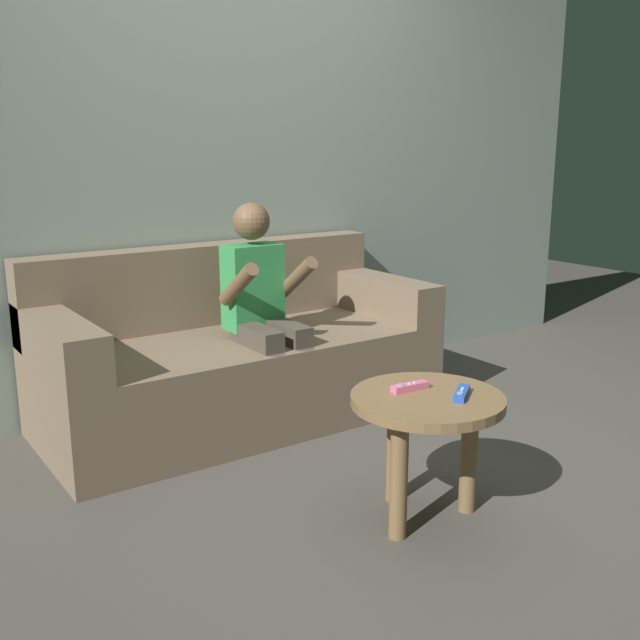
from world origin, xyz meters
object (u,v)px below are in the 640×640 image
(person_seated_on_couch, at_px, (263,304))
(coffee_table, at_px, (425,420))
(game_remote_pink_center, at_px, (410,387))
(game_remote_blue_near_edge, at_px, (462,393))
(couch, at_px, (236,359))

(person_seated_on_couch, xyz_separation_m, coffee_table, (0.01, -1.06, -0.21))
(coffee_table, height_order, game_remote_pink_center, game_remote_pink_center)
(game_remote_blue_near_edge, bearing_deg, coffee_table, 134.86)
(game_remote_pink_center, bearing_deg, coffee_table, -77.06)
(person_seated_on_couch, height_order, game_remote_pink_center, person_seated_on_couch)
(couch, distance_m, game_remote_blue_near_edge, 1.34)
(person_seated_on_couch, distance_m, game_remote_pink_center, 1.00)
(coffee_table, height_order, game_remote_blue_near_edge, game_remote_blue_near_edge)
(game_remote_pink_center, bearing_deg, person_seated_on_couch, 89.87)
(person_seated_on_couch, relative_size, game_remote_blue_near_edge, 7.59)
(couch, xyz_separation_m, person_seated_on_couch, (0.05, -0.18, 0.29))
(game_remote_pink_center, bearing_deg, game_remote_blue_near_edge, -56.79)
(couch, height_order, coffee_table, couch)
(couch, bearing_deg, game_remote_pink_center, -87.74)
(couch, relative_size, coffee_table, 3.48)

